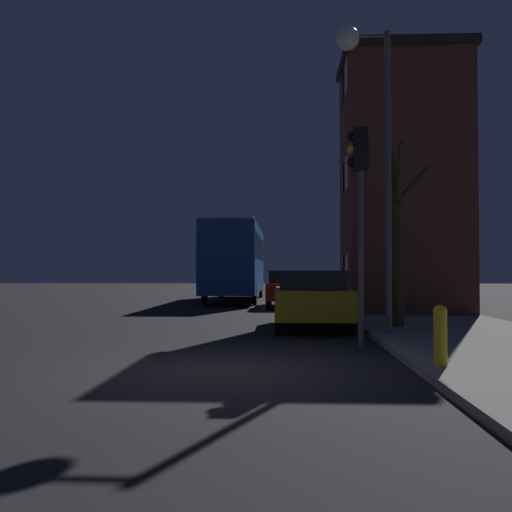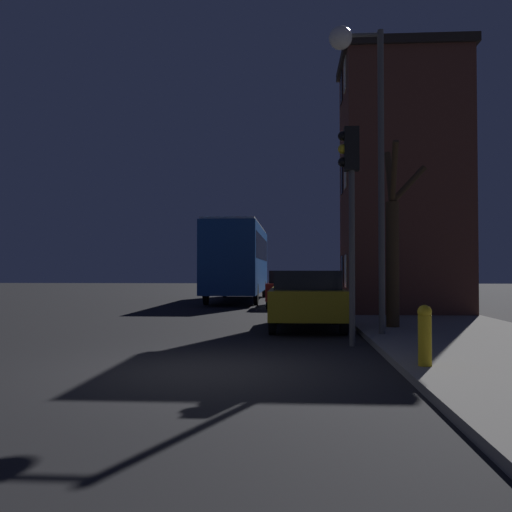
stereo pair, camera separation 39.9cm
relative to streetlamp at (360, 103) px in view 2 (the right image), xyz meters
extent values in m
plane|color=black|center=(-2.97, -4.12, -5.35)|extent=(120.00, 120.00, 0.00)
cube|color=brown|center=(2.31, 7.18, -0.87)|extent=(4.04, 3.53, 8.70)
cube|color=black|center=(2.31, 7.18, 3.63)|extent=(4.28, 3.77, 0.30)
cube|color=beige|center=(0.27, 6.47, -3.82)|extent=(0.03, 0.70, 1.10)
cube|color=black|center=(0.27, 7.89, -3.82)|extent=(0.03, 0.70, 1.10)
cube|color=beige|center=(0.27, 6.47, -0.47)|extent=(0.03, 0.70, 1.10)
cube|color=black|center=(0.27, 7.89, -0.47)|extent=(0.03, 0.70, 1.10)
cube|color=beige|center=(0.27, 6.47, 2.88)|extent=(0.03, 0.70, 1.10)
cube|color=black|center=(0.27, 7.89, 2.88)|extent=(0.03, 0.70, 1.10)
cylinder|color=#4C4C4C|center=(0.48, 0.00, -1.78)|extent=(0.14, 0.14, 6.87)
cylinder|color=#4C4C4C|center=(0.03, 0.00, 1.55)|extent=(0.90, 0.09, 0.09)
sphere|color=white|center=(-0.42, 0.00, 1.50)|extent=(0.53, 0.53, 0.53)
cylinder|color=#4C4C4C|center=(-0.31, -1.19, -3.55)|extent=(0.12, 0.12, 3.59)
cube|color=black|center=(-0.31, -1.19, -1.30)|extent=(0.30, 0.24, 0.90)
sphere|color=black|center=(-0.49, -1.19, -1.03)|extent=(0.20, 0.20, 0.20)
sphere|color=yellow|center=(-0.49, -1.19, -1.30)|extent=(0.20, 0.20, 0.20)
sphere|color=black|center=(-0.49, -1.19, -1.57)|extent=(0.20, 0.20, 0.20)
cylinder|color=#382819|center=(1.00, 1.62, -3.64)|extent=(0.33, 0.33, 3.15)
cylinder|color=#382819|center=(1.01, 2.01, -1.37)|extent=(0.20, 0.94, 1.47)
cylinder|color=#382819|center=(1.43, 1.77, -1.61)|extent=(1.03, 0.49, 1.03)
cylinder|color=#382819|center=(0.96, 1.15, -1.40)|extent=(0.22, 1.07, 1.42)
cube|color=#194793|center=(-4.29, 16.13, -3.25)|extent=(2.45, 10.97, 3.24)
cube|color=black|center=(-4.29, 16.13, -2.67)|extent=(2.47, 10.09, 1.16)
cube|color=#B2B2B2|center=(-4.29, 16.13, -1.57)|extent=(2.32, 10.42, 0.12)
cylinder|color=black|center=(-3.16, 19.69, -4.87)|extent=(0.18, 0.96, 0.96)
cylinder|color=black|center=(-5.43, 19.69, -4.87)|extent=(0.18, 0.96, 0.96)
cylinder|color=black|center=(-3.16, 12.56, -4.87)|extent=(0.18, 0.96, 0.96)
cylinder|color=black|center=(-5.43, 12.56, -4.87)|extent=(0.18, 0.96, 0.96)
cube|color=olive|center=(-1.16, 2.23, -4.64)|extent=(1.88, 4.31, 0.72)
cube|color=black|center=(-1.16, 2.01, -4.04)|extent=(1.66, 2.24, 0.48)
cylinder|color=black|center=(-0.30, 3.63, -5.00)|extent=(0.18, 0.69, 0.69)
cylinder|color=black|center=(-2.01, 3.63, -5.00)|extent=(0.18, 0.69, 0.69)
cylinder|color=black|center=(-0.30, 0.83, -5.00)|extent=(0.18, 0.69, 0.69)
cylinder|color=black|center=(-2.01, 0.83, -5.00)|extent=(0.18, 0.69, 0.69)
cube|color=#B21E19|center=(-1.64, 11.35, -4.67)|extent=(1.90, 4.39, 0.69)
cube|color=black|center=(-1.64, 11.13, -4.06)|extent=(1.67, 2.28, 0.52)
cylinder|color=black|center=(-0.78, 12.78, -5.01)|extent=(0.18, 0.67, 0.67)
cylinder|color=black|center=(-2.50, 12.78, -5.01)|extent=(0.18, 0.67, 0.67)
cylinder|color=black|center=(-0.78, 9.92, -5.01)|extent=(0.18, 0.67, 0.67)
cylinder|color=black|center=(-2.50, 9.92, -5.01)|extent=(0.18, 0.67, 0.67)
cylinder|color=gold|center=(0.44, -4.31, -4.85)|extent=(0.20, 0.20, 0.75)
sphere|color=gold|center=(0.44, -4.31, -4.42)|extent=(0.21, 0.21, 0.21)
camera|label=1|loc=(-1.92, -12.96, -3.81)|focal=40.00mm
camera|label=2|loc=(-1.52, -12.94, -3.81)|focal=40.00mm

